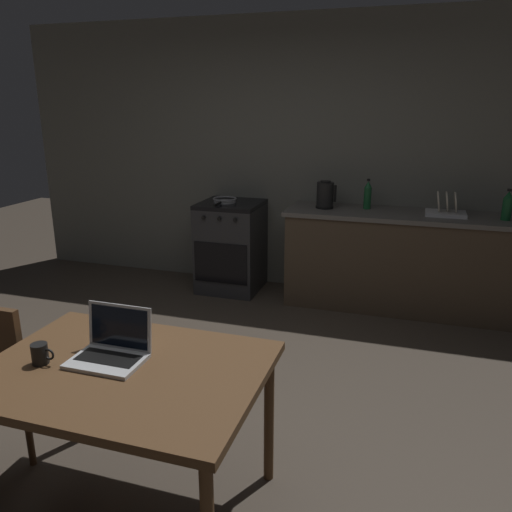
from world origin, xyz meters
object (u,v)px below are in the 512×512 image
at_px(bottle, 507,206).
at_px(coffee_mug, 40,354).
at_px(dish_rack, 446,210).
at_px(bottle_b, 368,195).
at_px(stove_oven, 231,246).
at_px(frying_pan, 224,200).
at_px(dining_table, 124,382).
at_px(laptop, 111,350).
at_px(electric_kettle, 325,195).

bearing_deg(bottle, coffee_mug, -127.04).
bearing_deg(dish_rack, bottle_b, 173.37).
distance_m(stove_oven, frying_pan, 0.48).
bearing_deg(bottle, bottle_b, 173.62).
height_order(stove_oven, bottle, bottle).
xyz_separation_m(dining_table, bottle_b, (0.73, 3.04, 0.36)).
xyz_separation_m(dining_table, bottle, (1.89, 2.91, 0.35)).
distance_m(dining_table, laptop, 0.16).
bearing_deg(dish_rack, stove_oven, -179.93).
bearing_deg(dish_rack, bottle, -6.02).
bearing_deg(bottle_b, laptop, -105.35).
relative_size(dining_table, coffee_mug, 10.99).
height_order(stove_oven, bottle_b, bottle_b).
bearing_deg(coffee_mug, dining_table, 12.22).
bearing_deg(electric_kettle, dining_table, -96.75).
bearing_deg(bottle_b, coffee_mug, -109.31).
bearing_deg(dish_rack, coffee_mug, -120.38).
relative_size(frying_pan, bottle_b, 1.47).
xyz_separation_m(laptop, frying_pan, (-0.56, 2.88, 0.13)).
bearing_deg(electric_kettle, laptop, -98.58).
relative_size(stove_oven, coffee_mug, 8.15).
distance_m(dish_rack, bottle_b, 0.70).
bearing_deg(dining_table, laptop, 150.16).
xyz_separation_m(coffee_mug, bottle_b, (1.09, 3.12, 0.24)).
height_order(dining_table, bottle_b, bottle_b).
height_order(coffee_mug, dish_rack, dish_rack).
bearing_deg(coffee_mug, bottle, 52.96).
relative_size(laptop, electric_kettle, 1.25).
distance_m(electric_kettle, bottle, 1.54).
xyz_separation_m(frying_pan, bottle_b, (1.38, 0.11, 0.11)).
height_order(stove_oven, frying_pan, frying_pan).
xyz_separation_m(laptop, coffee_mug, (-0.27, -0.13, 0.00)).
bearing_deg(laptop, bottle, 49.22).
bearing_deg(frying_pan, coffee_mug, -84.61).
distance_m(laptop, bottle_b, 3.11).
height_order(laptop, electric_kettle, electric_kettle).
relative_size(stove_oven, bottle_b, 3.26).
bearing_deg(electric_kettle, dish_rack, 0.00).
bearing_deg(laptop, dish_rack, 56.55).
relative_size(electric_kettle, coffee_mug, 2.31).
relative_size(stove_oven, dish_rack, 2.66).
relative_size(stove_oven, frying_pan, 2.21).
bearing_deg(laptop, frying_pan, 94.89).
distance_m(bottle, coffee_mug, 3.75).
height_order(dining_table, coffee_mug, coffee_mug).
distance_m(dining_table, electric_kettle, 3.00).
xyz_separation_m(dining_table, laptop, (-0.09, 0.05, 0.12)).
bearing_deg(stove_oven, coffee_mug, -85.65).
xyz_separation_m(laptop, bottle, (1.98, 2.86, 0.23)).
distance_m(laptop, dish_rack, 3.28).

